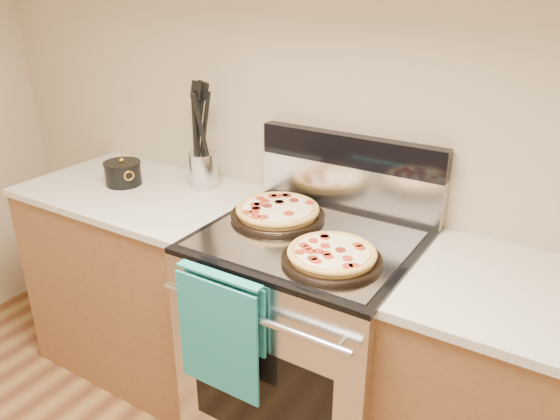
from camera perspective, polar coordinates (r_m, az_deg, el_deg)
The scene contains 15 objects.
wall_back at distance 2.11m, azimuth 8.12°, elevation 11.41°, with size 4.00×4.00×0.00m, color tan.
range_body at distance 2.20m, azimuth 2.85°, elevation -13.85°, with size 0.76×0.68×0.90m, color #B7B7BC.
oven_window at distance 1.98m, azimuth -2.18°, elevation -18.85°, with size 0.56×0.01×0.40m, color black.
cooktop at distance 1.96m, azimuth 3.12°, elevation -3.07°, with size 0.76×0.68×0.02m, color black.
backsplash_lower at distance 2.17m, azimuth 7.17°, elevation 2.43°, with size 0.76×0.06×0.18m, color silver.
backsplash_upper at distance 2.12m, azimuth 7.38°, elevation 6.21°, with size 0.76×0.06×0.12m, color black.
oven_handle at distance 1.74m, azimuth -3.11°, elevation -11.03°, with size 0.03×0.03×0.70m, color silver.
dish_towel at distance 1.85m, azimuth -6.16°, elevation -12.42°, with size 0.32×0.05×0.42m, color #1B8874, non-canonical shape.
foil_sheet at distance 1.93m, azimuth 2.70°, elevation -3.06°, with size 0.70×0.55×0.01m, color gray.
cabinet_left at distance 2.68m, azimuth -13.55°, elevation -7.27°, with size 1.00×0.62×0.88m, color brown.
countertop_left at distance 2.49m, azimuth -14.53°, elevation 1.79°, with size 1.02×0.64×0.03m, color #BBB5A8.
pepperoni_pizza_back at distance 2.08m, azimuth -0.25°, elevation -0.18°, with size 0.35×0.35×0.05m, color #B48037, non-canonical shape.
pepperoni_pizza_front at distance 1.77m, azimuth 5.44°, elevation -4.73°, with size 0.32×0.32×0.04m, color #B48037, non-canonical shape.
utensil_crock at distance 2.43m, azimuth -8.02°, elevation 4.16°, with size 0.13×0.13×0.16m, color silver.
saucepan at distance 2.54m, azimuth -16.08°, elevation 3.62°, with size 0.16×0.16×0.10m, color black.
Camera 1 is at (0.84, 0.11, 1.78)m, focal length 35.00 mm.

